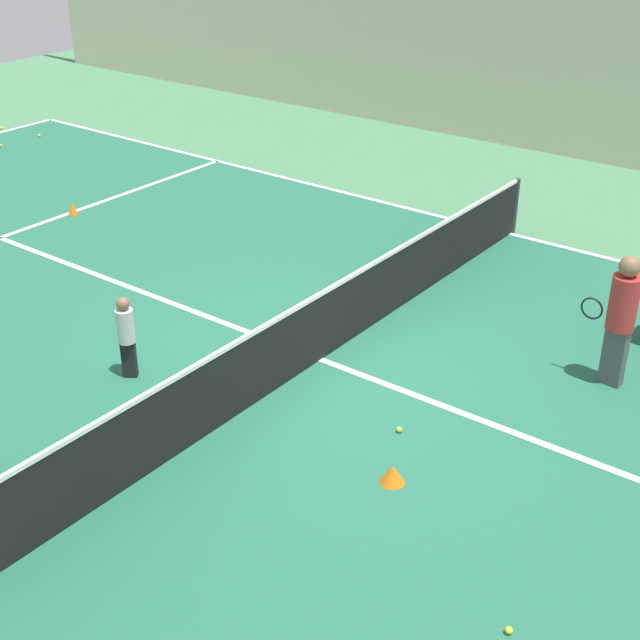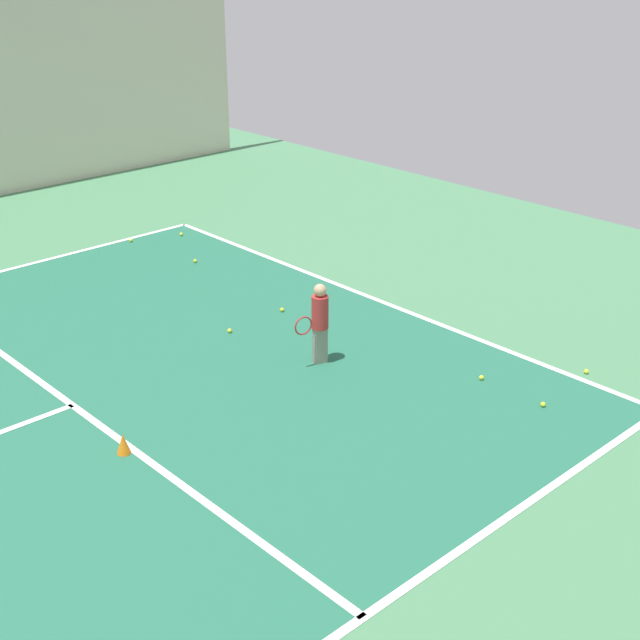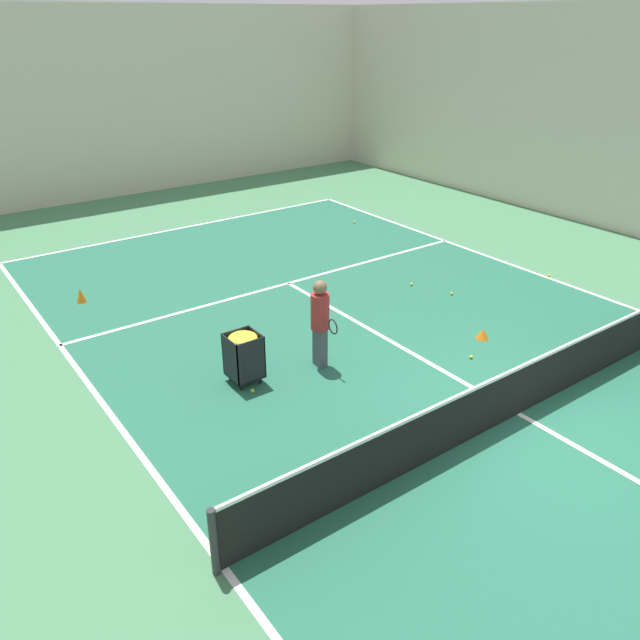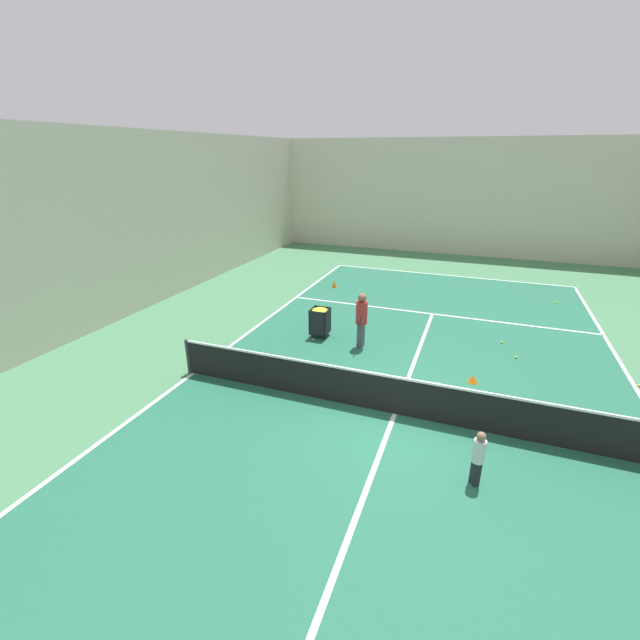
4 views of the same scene
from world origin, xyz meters
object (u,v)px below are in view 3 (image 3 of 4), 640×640
Objects in this scene: ball_cart at (243,349)px; training_cone_0 at (483,334)px; tennis_net at (523,388)px; coach_at_net at (320,318)px.

training_cone_0 is (4.68, -1.36, -0.56)m from ball_cart.
coach_at_net reaches higher than tennis_net.
tennis_net reaches higher than ball_cart.
coach_at_net is 1.78× the size of ball_cart.
tennis_net is at bearing -126.52° from training_cone_0.
training_cone_0 is at bearing 53.48° from tennis_net.
tennis_net is 4.67m from ball_cart.
ball_cart is at bearing 131.72° from tennis_net.
tennis_net reaches higher than training_cone_0.
tennis_net is 2.67m from training_cone_0.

